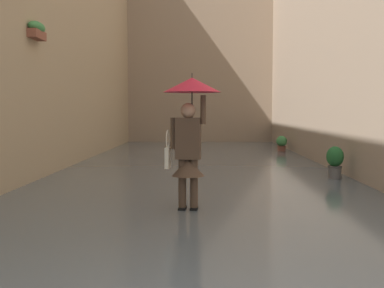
% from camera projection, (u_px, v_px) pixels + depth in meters
% --- Properties ---
extents(ground_plane, '(60.00, 60.00, 0.00)m').
position_uv_depth(ground_plane, '(197.00, 170.00, 13.28)').
color(ground_plane, gray).
extents(flood_water, '(7.77, 27.94, 0.07)m').
position_uv_depth(flood_water, '(197.00, 169.00, 13.28)').
color(flood_water, '#515B60').
rests_on(flood_water, ground_plane).
extents(building_facade_far, '(10.57, 1.80, 10.39)m').
position_uv_depth(building_facade_far, '(200.00, 38.00, 24.77)').
color(building_facade_far, gray).
rests_on(building_facade_far, ground_plane).
extents(person_wading, '(0.88, 0.88, 2.16)m').
position_uv_depth(person_wading, '(190.00, 121.00, 7.58)').
color(person_wading, black).
rests_on(person_wading, ground_plane).
extents(potted_plant_near_left, '(0.40, 0.40, 0.64)m').
position_uv_depth(potted_plant_near_left, '(282.00, 144.00, 18.61)').
color(potted_plant_near_left, brown).
rests_on(potted_plant_near_left, ground_plane).
extents(potted_plant_far_left, '(0.38, 0.38, 0.79)m').
position_uv_depth(potted_plant_far_left, '(335.00, 162.00, 11.13)').
color(potted_plant_far_left, '#66605B').
rests_on(potted_plant_far_left, ground_plane).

